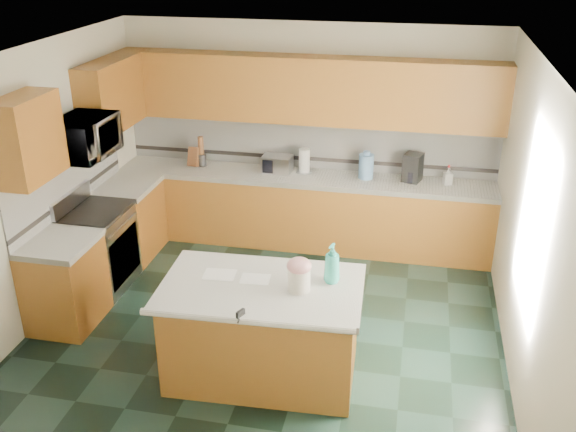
% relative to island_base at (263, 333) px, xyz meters
% --- Properties ---
extents(floor, '(4.60, 4.60, 0.00)m').
position_rel_island_base_xyz_m(floor, '(-0.13, 0.65, -0.43)').
color(floor, black).
rests_on(floor, ground).
extents(ceiling, '(4.60, 4.60, 0.00)m').
position_rel_island_base_xyz_m(ceiling, '(-0.13, 0.65, 2.27)').
color(ceiling, white).
rests_on(ceiling, ground).
extents(wall_back, '(4.60, 0.04, 2.70)m').
position_rel_island_base_xyz_m(wall_back, '(-0.13, 2.97, 0.92)').
color(wall_back, beige).
rests_on(wall_back, ground).
extents(wall_front, '(4.60, 0.04, 2.70)m').
position_rel_island_base_xyz_m(wall_front, '(-0.13, -1.67, 0.92)').
color(wall_front, beige).
rests_on(wall_front, ground).
extents(wall_left, '(0.04, 4.60, 2.70)m').
position_rel_island_base_xyz_m(wall_left, '(-2.45, 0.65, 0.92)').
color(wall_left, beige).
rests_on(wall_left, ground).
extents(wall_right, '(0.04, 4.60, 2.70)m').
position_rel_island_base_xyz_m(wall_right, '(2.19, 0.65, 0.92)').
color(wall_right, beige).
rests_on(wall_right, ground).
extents(back_base_cab, '(4.60, 0.60, 0.86)m').
position_rel_island_base_xyz_m(back_base_cab, '(-0.13, 2.65, 0.00)').
color(back_base_cab, '#4A270A').
rests_on(back_base_cab, ground).
extents(back_countertop, '(4.60, 0.64, 0.06)m').
position_rel_island_base_xyz_m(back_countertop, '(-0.13, 2.65, 0.46)').
color(back_countertop, white).
rests_on(back_countertop, back_base_cab).
extents(back_upper_cab, '(4.60, 0.33, 0.78)m').
position_rel_island_base_xyz_m(back_upper_cab, '(-0.13, 2.78, 1.51)').
color(back_upper_cab, '#4A270A').
rests_on(back_upper_cab, wall_back).
extents(back_backsplash, '(4.60, 0.02, 0.63)m').
position_rel_island_base_xyz_m(back_backsplash, '(-0.13, 2.94, 0.81)').
color(back_backsplash, silver).
rests_on(back_backsplash, back_countertop).
extents(back_accent_band, '(4.60, 0.01, 0.05)m').
position_rel_island_base_xyz_m(back_accent_band, '(-0.13, 2.93, 0.61)').
color(back_accent_band, black).
rests_on(back_accent_band, back_countertop).
extents(left_base_cab_rear, '(0.60, 0.82, 0.86)m').
position_rel_island_base_xyz_m(left_base_cab_rear, '(-2.13, 1.94, 0.00)').
color(left_base_cab_rear, '#4A270A').
rests_on(left_base_cab_rear, ground).
extents(left_counter_rear, '(0.64, 0.82, 0.06)m').
position_rel_island_base_xyz_m(left_counter_rear, '(-2.13, 1.94, 0.46)').
color(left_counter_rear, white).
rests_on(left_counter_rear, left_base_cab_rear).
extents(left_base_cab_front, '(0.60, 0.72, 0.86)m').
position_rel_island_base_xyz_m(left_base_cab_front, '(-2.13, 0.41, 0.00)').
color(left_base_cab_front, '#4A270A').
rests_on(left_base_cab_front, ground).
extents(left_counter_front, '(0.64, 0.72, 0.06)m').
position_rel_island_base_xyz_m(left_counter_front, '(-2.13, 0.41, 0.46)').
color(left_counter_front, white).
rests_on(left_counter_front, left_base_cab_front).
extents(left_backsplash, '(0.02, 2.30, 0.63)m').
position_rel_island_base_xyz_m(left_backsplash, '(-2.42, 1.20, 0.81)').
color(left_backsplash, silver).
rests_on(left_backsplash, wall_left).
extents(left_accent_band, '(0.01, 2.30, 0.05)m').
position_rel_island_base_xyz_m(left_accent_band, '(-2.41, 1.20, 0.61)').
color(left_accent_band, black).
rests_on(left_accent_band, wall_left).
extents(left_upper_cab_rear, '(0.33, 1.09, 0.78)m').
position_rel_island_base_xyz_m(left_upper_cab_rear, '(-2.26, 2.07, 1.51)').
color(left_upper_cab_rear, '#4A270A').
rests_on(left_upper_cab_rear, wall_left).
extents(left_upper_cab_front, '(0.33, 0.72, 0.78)m').
position_rel_island_base_xyz_m(left_upper_cab_front, '(-2.26, 0.41, 1.51)').
color(left_upper_cab_front, '#4A270A').
rests_on(left_upper_cab_front, wall_left).
extents(range_body, '(0.60, 0.76, 0.88)m').
position_rel_island_base_xyz_m(range_body, '(-2.13, 1.15, 0.01)').
color(range_body, '#B7B7BC').
rests_on(range_body, ground).
extents(range_oven_door, '(0.02, 0.68, 0.55)m').
position_rel_island_base_xyz_m(range_oven_door, '(-1.84, 1.15, -0.03)').
color(range_oven_door, black).
rests_on(range_oven_door, range_body).
extents(range_cooktop, '(0.62, 0.78, 0.04)m').
position_rel_island_base_xyz_m(range_cooktop, '(-2.13, 1.15, 0.47)').
color(range_cooktop, black).
rests_on(range_cooktop, range_body).
extents(range_handle, '(0.02, 0.66, 0.02)m').
position_rel_island_base_xyz_m(range_handle, '(-1.81, 1.15, 0.35)').
color(range_handle, '#B7B7BC').
rests_on(range_handle, range_body).
extents(range_backguard, '(0.06, 0.76, 0.18)m').
position_rel_island_base_xyz_m(range_backguard, '(-2.39, 1.15, 0.59)').
color(range_backguard, '#B7B7BC').
rests_on(range_backguard, range_body).
extents(microwave, '(0.50, 0.73, 0.41)m').
position_rel_island_base_xyz_m(microwave, '(-2.13, 1.15, 1.30)').
color(microwave, '#B7B7BC').
rests_on(microwave, wall_left).
extents(island_base, '(1.65, 0.99, 0.86)m').
position_rel_island_base_xyz_m(island_base, '(0.00, 0.00, 0.00)').
color(island_base, '#4A270A').
rests_on(island_base, ground).
extents(island_top, '(1.76, 1.10, 0.06)m').
position_rel_island_base_xyz_m(island_top, '(0.00, 0.00, 0.46)').
color(island_top, white).
rests_on(island_top, island_base).
extents(island_bullnose, '(1.71, 0.14, 0.06)m').
position_rel_island_base_xyz_m(island_bullnose, '(0.00, -0.51, 0.46)').
color(island_bullnose, white).
rests_on(island_bullnose, island_base).
extents(treat_jar, '(0.21, 0.21, 0.20)m').
position_rel_island_base_xyz_m(treat_jar, '(0.32, -0.01, 0.59)').
color(treat_jar, silver).
rests_on(treat_jar, island_top).
extents(treat_jar_lid, '(0.21, 0.21, 0.13)m').
position_rel_island_base_xyz_m(treat_jar_lid, '(0.32, -0.01, 0.72)').
color(treat_jar_lid, '#D08A90').
rests_on(treat_jar_lid, treat_jar).
extents(treat_jar_knob, '(0.07, 0.02, 0.02)m').
position_rel_island_base_xyz_m(treat_jar_knob, '(0.32, -0.01, 0.76)').
color(treat_jar_knob, tan).
rests_on(treat_jar_knob, treat_jar_lid).
extents(treat_jar_knob_end_l, '(0.04, 0.04, 0.04)m').
position_rel_island_base_xyz_m(treat_jar_knob_end_l, '(0.29, -0.01, 0.76)').
color(treat_jar_knob_end_l, tan).
rests_on(treat_jar_knob_end_l, treat_jar_lid).
extents(treat_jar_knob_end_r, '(0.04, 0.04, 0.04)m').
position_rel_island_base_xyz_m(treat_jar_knob_end_r, '(0.36, -0.01, 0.76)').
color(treat_jar_knob_end_r, tan).
rests_on(treat_jar_knob_end_r, treat_jar_lid).
extents(soap_bottle_island, '(0.17, 0.17, 0.36)m').
position_rel_island_base_xyz_m(soap_bottle_island, '(0.57, 0.17, 0.67)').
color(soap_bottle_island, teal).
rests_on(soap_bottle_island, island_top).
extents(paper_sheet_a, '(0.27, 0.21, 0.00)m').
position_rel_island_base_xyz_m(paper_sheet_a, '(-0.08, 0.09, 0.49)').
color(paper_sheet_a, white).
rests_on(paper_sheet_a, island_top).
extents(paper_sheet_b, '(0.29, 0.23, 0.00)m').
position_rel_island_base_xyz_m(paper_sheet_b, '(-0.40, 0.10, 0.49)').
color(paper_sheet_b, white).
rests_on(paper_sheet_b, island_top).
extents(clamp_body, '(0.06, 0.09, 0.08)m').
position_rel_island_base_xyz_m(clamp_body, '(-0.05, -0.49, 0.50)').
color(clamp_body, black).
rests_on(clamp_body, island_top).
extents(clamp_handle, '(0.01, 0.06, 0.01)m').
position_rel_island_base_xyz_m(clamp_handle, '(-0.05, -0.54, 0.48)').
color(clamp_handle, black).
rests_on(clamp_handle, island_top).
extents(knife_block, '(0.16, 0.20, 0.26)m').
position_rel_island_base_xyz_m(knife_block, '(-1.54, 2.70, 0.61)').
color(knife_block, '#472814').
rests_on(knife_block, back_countertop).
extents(utensil_crock, '(0.12, 0.12, 0.15)m').
position_rel_island_base_xyz_m(utensil_crock, '(-1.46, 2.73, 0.57)').
color(utensil_crock, black).
rests_on(utensil_crock, back_countertop).
extents(utensil_bundle, '(0.07, 0.07, 0.22)m').
position_rel_island_base_xyz_m(utensil_bundle, '(-1.46, 2.73, 0.76)').
color(utensil_bundle, '#472814').
rests_on(utensil_bundle, utensil_crock).
extents(toaster_oven, '(0.37, 0.26, 0.21)m').
position_rel_island_base_xyz_m(toaster_oven, '(-0.47, 2.70, 0.59)').
color(toaster_oven, '#B7B7BC').
rests_on(toaster_oven, back_countertop).
extents(toaster_oven_door, '(0.32, 0.01, 0.17)m').
position_rel_island_base_xyz_m(toaster_oven_door, '(-0.47, 2.59, 0.59)').
color(toaster_oven_door, black).
rests_on(toaster_oven_door, toaster_oven).
extents(paper_towel, '(0.13, 0.13, 0.30)m').
position_rel_island_base_xyz_m(paper_towel, '(-0.14, 2.75, 0.64)').
color(paper_towel, white).
rests_on(paper_towel, back_countertop).
extents(paper_towel_base, '(0.20, 0.20, 0.01)m').
position_rel_island_base_xyz_m(paper_towel_base, '(-0.14, 2.75, 0.50)').
color(paper_towel_base, '#B7B7BC').
rests_on(paper_towel_base, back_countertop).
extents(water_jug, '(0.18, 0.18, 0.30)m').
position_rel_island_base_xyz_m(water_jug, '(0.62, 2.71, 0.64)').
color(water_jug, '#6B9CD1').
rests_on(water_jug, back_countertop).
extents(water_jug_neck, '(0.08, 0.08, 0.04)m').
position_rel_island_base_xyz_m(water_jug_neck, '(0.62, 2.71, 0.81)').
color(water_jug_neck, '#6B9CD1').
rests_on(water_jug_neck, water_jug).
extents(coffee_maker, '(0.25, 0.27, 0.34)m').
position_rel_island_base_xyz_m(coffee_maker, '(1.17, 2.73, 0.66)').
color(coffee_maker, black).
rests_on(coffee_maker, back_countertop).
extents(coffee_carafe, '(0.14, 0.14, 0.14)m').
position_rel_island_base_xyz_m(coffee_carafe, '(1.17, 2.68, 0.56)').
color(coffee_carafe, black).
rests_on(coffee_carafe, back_countertop).
extents(soap_bottle_back, '(0.12, 0.12, 0.21)m').
position_rel_island_base_xyz_m(soap_bottle_back, '(1.58, 2.70, 0.59)').
color(soap_bottle_back, white).
rests_on(soap_bottle_back, back_countertop).
extents(soap_back_cap, '(0.02, 0.02, 0.03)m').
position_rel_island_base_xyz_m(soap_back_cap, '(1.58, 2.70, 0.71)').
color(soap_back_cap, red).
rests_on(soap_back_cap, soap_bottle_back).
extents(window_light_proxy, '(0.02, 1.40, 1.10)m').
position_rel_island_base_xyz_m(window_light_proxy, '(2.16, 0.45, 1.07)').
color(window_light_proxy, white).
rests_on(window_light_proxy, wall_right).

